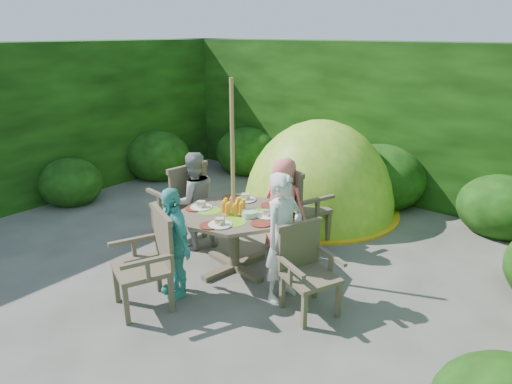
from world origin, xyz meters
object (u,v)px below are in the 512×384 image
Objects in this scene: patio_table at (234,221)px; garden_chair_front at (149,260)px; dome_tent at (317,211)px; garden_chair_right at (306,268)px; garden_chair_left at (182,201)px; parasol_pole at (233,180)px; garden_chair_back at (299,204)px; child_front at (173,242)px; child_back at (283,205)px; child_right at (284,238)px; child_left at (194,201)px.

patio_table is 1.48× the size of garden_chair_front.
dome_tent is (-0.24, 2.19, -0.61)m from patio_table.
garden_chair_left is at bearing 104.18° from garden_chair_right.
garden_chair_left is at bearing 170.81° from parasol_pole.
garden_chair_right is (1.09, -0.16, -0.15)m from patio_table.
dome_tent reaches higher than garden_chair_back.
child_front is at bearing 100.64° from garden_chair_back.
garden_chair_back is at bearing 82.06° from patio_table.
garden_chair_back is 1.89m from child_front.
child_back reaches higher than garden_chair_right.
garden_chair_left is at bearing -110.14° from dome_tent.
parasol_pole is 1.23m from garden_chair_back.
child_right reaches higher than child_front.
child_right is at bearing 105.90° from child_left.
child_back is (-0.97, 0.95, 0.14)m from garden_chair_right.
garden_chair_back is at bearing 132.95° from garden_chair_left.
garden_chair_back is at bearing 160.23° from child_left.
child_front is (0.67, -0.92, -0.03)m from child_left.
garden_chair_right is 0.71× the size of child_back.
child_front reaches higher than garden_chair_front.
garden_chair_front is (-0.16, -1.09, -0.10)m from patio_table.
garden_chair_left reaches higher than garden_chair_front.
child_right is at bearing -63.60° from dome_tent.
child_left is at bearing 64.49° from garden_chair_back.
garden_chair_left is (-2.17, 0.33, 0.09)m from garden_chair_right.
patio_table is at bearing 86.36° from child_right.
child_back is (-0.67, 0.92, -0.08)m from child_right.
garden_chair_front is 3.32m from dome_tent.
patio_table is at bearing 104.50° from garden_chair_front.
garden_chair_front is at bearing 149.58° from garden_chair_right.
parasol_pole is 0.77× the size of dome_tent.
dome_tent is (-0.08, 3.28, -0.51)m from garden_chair_front.
child_back is at bearing 123.71° from garden_chair_left.
child_right is 2.62m from dome_tent.
garden_chair_left is 1.03× the size of garden_chair_back.
child_left is 1.05× the size of child_back.
child_back is (-0.03, -0.29, 0.07)m from garden_chair_back.
parasol_pole is 0.94m from child_back.
parasol_pole is 0.95m from child_front.
garden_chair_front reaches higher than garden_chair_right.
patio_table is 0.80m from child_left.
parasol_pole is 0.93m from child_left.
child_left is at bearing 86.43° from child_right.
dome_tent is (-0.39, 1.11, -0.53)m from garden_chair_back.
garden_chair_left is 0.81× the size of child_left.
child_front is 3.04m from dome_tent.
child_back is at bearing -73.06° from dome_tent.
dome_tent is at bearing 110.10° from child_front.
garden_chair_front is 0.34× the size of dome_tent.
garden_chair_front is at bearing -86.05° from dome_tent.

